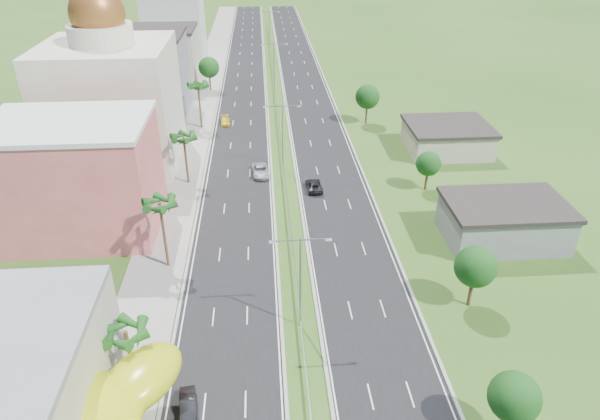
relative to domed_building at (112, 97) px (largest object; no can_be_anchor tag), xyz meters
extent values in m
plane|color=#2D5119|center=(28.00, -55.00, -11.35)|extent=(500.00, 500.00, 0.00)
cube|color=black|center=(20.50, 35.00, -11.33)|extent=(11.00, 260.00, 0.04)
cube|color=black|center=(35.50, 35.00, -11.33)|extent=(11.00, 260.00, 0.04)
cube|color=gray|center=(11.00, 35.00, -11.29)|extent=(7.00, 260.00, 0.12)
cube|color=gray|center=(28.00, 17.00, -10.73)|extent=(0.08, 216.00, 0.28)
cube|color=gray|center=(28.00, 119.00, -11.00)|extent=(0.10, 0.12, 0.70)
cylinder|color=gray|center=(28.00, -45.00, -5.85)|extent=(0.20, 0.20, 11.00)
cube|color=gray|center=(26.56, -45.00, -0.55)|extent=(2.88, 0.12, 0.12)
cube|color=gray|center=(29.44, -45.00, -0.55)|extent=(2.88, 0.12, 0.12)
cube|color=silver|center=(25.28, -45.00, -0.65)|extent=(0.60, 0.25, 0.18)
cube|color=silver|center=(30.72, -45.00, -0.65)|extent=(0.60, 0.25, 0.18)
cylinder|color=gray|center=(28.00, -5.00, -5.85)|extent=(0.20, 0.20, 11.00)
cube|color=gray|center=(26.56, -5.00, -0.55)|extent=(2.88, 0.12, 0.12)
cube|color=gray|center=(29.44, -5.00, -0.55)|extent=(2.88, 0.12, 0.12)
cube|color=silver|center=(25.28, -5.00, -0.65)|extent=(0.60, 0.25, 0.18)
cube|color=silver|center=(30.72, -5.00, -0.65)|extent=(0.60, 0.25, 0.18)
cylinder|color=gray|center=(28.00, 40.00, -5.85)|extent=(0.20, 0.20, 11.00)
cube|color=gray|center=(26.56, 40.00, -0.55)|extent=(2.88, 0.12, 0.12)
cube|color=gray|center=(29.44, 40.00, -0.55)|extent=(2.88, 0.12, 0.12)
cube|color=silver|center=(25.28, 40.00, -0.65)|extent=(0.60, 0.25, 0.18)
cube|color=silver|center=(30.72, 40.00, -0.65)|extent=(0.60, 0.25, 0.18)
cylinder|color=gray|center=(28.00, 85.00, -5.85)|extent=(0.20, 0.20, 11.00)
cube|color=gray|center=(26.56, 85.00, -0.55)|extent=(2.88, 0.12, 0.12)
cube|color=gray|center=(29.44, 85.00, -0.55)|extent=(2.88, 0.12, 0.12)
cube|color=silver|center=(25.28, 85.00, -0.65)|extent=(0.60, 0.25, 0.18)
cube|color=silver|center=(30.72, 85.00, -0.65)|extent=(0.60, 0.25, 0.18)
cylinder|color=gray|center=(4.00, -57.00, -9.35)|extent=(0.50, 0.50, 4.00)
cylinder|color=gray|center=(13.00, -57.00, -9.35)|extent=(0.50, 0.50, 4.00)
cube|color=#C95257|center=(0.00, -23.00, -3.85)|extent=(20.00, 15.00, 15.00)
cube|color=beige|center=(0.00, 0.00, -1.35)|extent=(20.00, 20.00, 20.00)
cylinder|color=beige|center=(0.00, 0.00, 10.15)|extent=(10.00, 10.00, 3.00)
sphere|color=brown|center=(0.00, 0.00, 13.15)|extent=(8.40, 8.40, 8.40)
cube|color=slate|center=(1.00, 25.00, -3.35)|extent=(16.00, 15.00, 16.00)
cube|color=#ACA18D|center=(1.00, 47.00, -4.85)|extent=(16.00, 15.00, 13.00)
cube|color=silver|center=(1.00, 70.00, -2.35)|extent=(16.00, 15.00, 18.00)
cube|color=slate|center=(56.00, -30.00, -8.85)|extent=(15.00, 10.00, 5.00)
cube|color=#ACA18D|center=(58.00, 0.00, -9.15)|extent=(14.00, 12.00, 4.40)
cylinder|color=#47301C|center=(12.50, -53.00, -7.60)|extent=(0.36, 0.36, 7.50)
cylinder|color=#47301C|center=(12.50, -33.00, -6.85)|extent=(0.36, 0.36, 9.00)
cylinder|color=#47301C|center=(12.50, -10.00, -7.35)|extent=(0.36, 0.36, 8.00)
cylinder|color=#47301C|center=(12.50, 15.00, -6.95)|extent=(0.36, 0.36, 8.80)
cylinder|color=#47301C|center=(12.50, 40.00, -8.90)|extent=(0.40, 0.40, 4.90)
sphere|color=#1A4D18|center=(12.50, 40.00, -5.75)|extent=(4.90, 4.90, 4.90)
cylinder|color=#47301C|center=(44.00, -60.00, -9.25)|extent=(0.40, 0.40, 4.20)
sphere|color=#1A4D18|center=(44.00, -60.00, -6.55)|extent=(4.20, 4.20, 4.20)
cylinder|color=#47301C|center=(47.00, -43.00, -9.08)|extent=(0.40, 0.40, 4.55)
sphere|color=#1A4D18|center=(47.00, -43.00, -6.15)|extent=(4.55, 4.55, 4.55)
cylinder|color=#47301C|center=(50.00, -15.00, -9.43)|extent=(0.40, 0.40, 3.85)
sphere|color=#1A4D18|center=(50.00, -15.00, -6.95)|extent=(3.85, 3.85, 3.85)
cylinder|color=#47301C|center=(46.00, 15.00, -8.90)|extent=(0.40, 0.40, 4.90)
sphere|color=#1A4D18|center=(46.00, 15.00, -5.75)|extent=(4.90, 4.90, 4.90)
imported|color=black|center=(17.33, -55.35, -10.65)|extent=(1.92, 4.16, 1.32)
imported|color=#B0B2B8|center=(24.13, -7.97, -10.54)|extent=(3.08, 5.77, 1.54)
imported|color=gold|center=(17.19, 16.62, -10.67)|extent=(2.10, 4.56, 1.29)
imported|color=black|center=(32.49, -13.84, -10.62)|extent=(2.51, 5.07, 1.38)
camera|label=1|loc=(24.78, -88.25, 27.43)|focal=32.00mm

